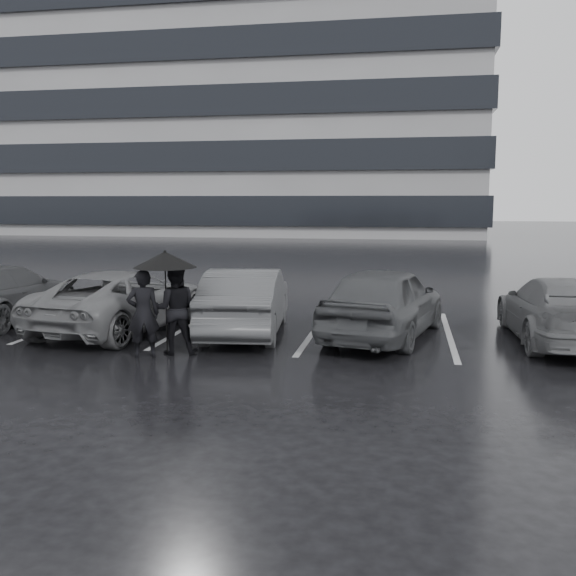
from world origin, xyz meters
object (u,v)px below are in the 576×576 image
(car_west_c, at_px, (1,293))
(pedestrian_right, at_px, (175,309))
(car_east, at_px, (560,310))
(pedestrian_left, at_px, (143,314))
(car_main, at_px, (384,302))
(car_west_a, at_px, (246,301))
(car_west_b, at_px, (122,300))

(car_west_c, xyz_separation_m, pedestrian_right, (4.99, -2.18, 0.16))
(car_west_c, distance_m, car_east, 12.04)
(pedestrian_left, distance_m, pedestrian_right, 0.58)
(car_east, bearing_deg, pedestrian_left, 17.20)
(car_main, height_order, car_west_a, car_main)
(pedestrian_right, bearing_deg, pedestrian_left, 20.25)
(pedestrian_right, bearing_deg, car_west_a, -129.84)
(car_main, relative_size, car_east, 0.97)
(car_east, height_order, pedestrian_right, pedestrian_right)
(car_west_b, height_order, car_west_c, car_west_c)
(car_main, bearing_deg, car_west_b, 15.45)
(car_main, distance_m, car_west_c, 8.66)
(car_west_c, distance_m, pedestrian_right, 5.45)
(car_main, height_order, car_west_c, car_main)
(pedestrian_left, bearing_deg, car_west_c, -52.86)
(car_west_c, relative_size, pedestrian_left, 2.90)
(pedestrian_left, bearing_deg, pedestrian_right, -166.79)
(car_main, bearing_deg, pedestrian_left, 43.40)
(car_main, xyz_separation_m, car_west_a, (-2.84, -0.11, -0.05))
(car_west_a, bearing_deg, pedestrian_right, 60.19)
(car_west_a, relative_size, car_east, 0.93)
(car_main, height_order, car_west_b, car_main)
(pedestrian_left, xyz_separation_m, pedestrian_right, (0.46, 0.35, 0.04))
(car_main, xyz_separation_m, car_west_b, (-5.54, -0.21, -0.09))
(car_west_b, bearing_deg, car_west_c, 2.50)
(car_east, bearing_deg, car_west_b, 0.79)
(car_west_c, height_order, pedestrian_left, pedestrian_left)
(car_main, bearing_deg, car_west_a, 15.48)
(car_main, height_order, car_east, car_main)
(car_west_c, bearing_deg, car_west_a, 175.59)
(car_west_b, xyz_separation_m, car_east, (8.92, 0.39, 0.00))
(car_west_b, xyz_separation_m, car_west_c, (-3.12, 0.34, 0.01))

